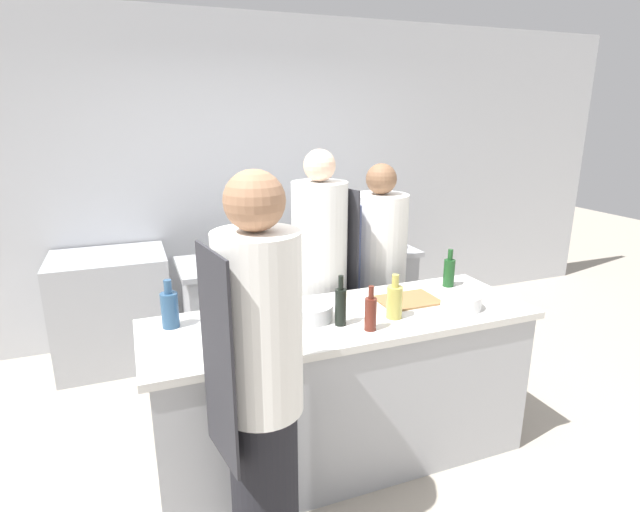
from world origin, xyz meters
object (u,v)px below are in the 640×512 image
(bowl_mixing_large, at_px, (461,301))
(bowl_prep_small, at_px, (248,345))
(oven_range, at_px, (113,310))
(bottle_vinegar, at_px, (449,272))
(bowl_wooden_salad, at_px, (312,312))
(bowl_ceramic_blue, at_px, (231,318))
(cup, at_px, (276,304))
(bottle_sauce, at_px, (170,308))
(chef_at_prep_near, at_px, (261,390))
(bottle_wine, at_px, (371,313))
(stockpot, at_px, (385,238))
(chef_at_pass_far, at_px, (377,278))
(bottle_cooking_oil, at_px, (341,306))
(chef_at_stove, at_px, (320,282))
(bottle_olive_oil, at_px, (394,301))

(bowl_mixing_large, height_order, bowl_prep_small, bowl_mixing_large)
(oven_range, xyz_separation_m, bottle_vinegar, (2.08, -1.55, 0.55))
(bowl_wooden_salad, bearing_deg, bowl_mixing_large, -10.48)
(bowl_ceramic_blue, relative_size, cup, 3.21)
(bowl_wooden_salad, bearing_deg, bottle_sauce, 166.29)
(chef_at_prep_near, xyz_separation_m, cup, (0.29, 0.78, 0.04))
(chef_at_prep_near, bearing_deg, bowl_prep_small, -15.89)
(bottle_wine, xyz_separation_m, stockpot, (0.83, 1.38, -0.00))
(bottle_vinegar, bearing_deg, bottle_sauce, -179.79)
(bowl_ceramic_blue, xyz_separation_m, cup, (0.27, 0.10, -0.00))
(chef_at_prep_near, bearing_deg, chef_at_pass_far, -52.78)
(bottle_cooking_oil, height_order, bowl_mixing_large, bottle_cooking_oil)
(bottle_vinegar, distance_m, bottle_sauce, 1.73)
(bottle_vinegar, height_order, bowl_prep_small, bottle_vinegar)
(bowl_wooden_salad, xyz_separation_m, cup, (-0.15, 0.17, 0.00))
(bottle_vinegar, distance_m, stockpot, 0.96)
(bottle_wine, distance_m, stockpot, 1.61)
(oven_range, xyz_separation_m, chef_at_stove, (1.35, -1.13, 0.43))
(chef_at_stove, relative_size, bottle_cooking_oil, 6.43)
(chef_at_stove, bearing_deg, bowl_prep_small, -54.46)
(chef_at_prep_near, height_order, chef_at_pass_far, chef_at_prep_near)
(bottle_vinegar, xyz_separation_m, bowl_wooden_salad, (-1.01, -0.18, -0.05))
(oven_range, distance_m, bowl_wooden_salad, 2.09)
(bottle_olive_oil, relative_size, cup, 2.86)
(bowl_ceramic_blue, xyz_separation_m, stockpot, (1.49, 1.07, 0.05))
(chef_at_prep_near, distance_m, bowl_ceramic_blue, 0.68)
(cup, bearing_deg, bowl_ceramic_blue, -159.52)
(stockpot, bearing_deg, bowl_prep_small, -136.90)
(bowl_mixing_large, height_order, cup, cup)
(oven_range, xyz_separation_m, bottle_olive_oil, (1.50, -1.87, 0.55))
(bottle_sauce, bearing_deg, bowl_mixing_large, -11.97)
(bowl_prep_small, distance_m, stockpot, 2.02)
(bottle_olive_oil, height_order, bowl_wooden_salad, bottle_olive_oil)
(chef_at_pass_far, relative_size, bottle_cooking_oil, 5.99)
(bottle_sauce, relative_size, stockpot, 1.07)
(oven_range, distance_m, stockpot, 2.28)
(bowl_mixing_large, xyz_separation_m, bowl_wooden_salad, (-0.86, 0.16, 0.00))
(bowl_ceramic_blue, bearing_deg, cup, 20.48)
(bottle_sauce, distance_m, bowl_wooden_salad, 0.74)
(bottle_cooking_oil, bearing_deg, bowl_wooden_salad, 133.75)
(bottle_wine, height_order, bottle_cooking_oil, bottle_cooking_oil)
(bottle_olive_oil, bearing_deg, bottle_wine, -153.71)
(oven_range, bearing_deg, chef_at_prep_near, -75.05)
(bowl_ceramic_blue, bearing_deg, bowl_wooden_salad, -9.74)
(bowl_mixing_large, bearing_deg, cup, 161.67)
(bowl_wooden_salad, distance_m, stockpot, 1.56)
(bottle_wine, distance_m, bowl_wooden_salad, 0.34)
(oven_range, height_order, cup, cup)
(stockpot, bearing_deg, chef_at_prep_near, -130.76)
(chef_at_prep_near, distance_m, bowl_prep_small, 0.38)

